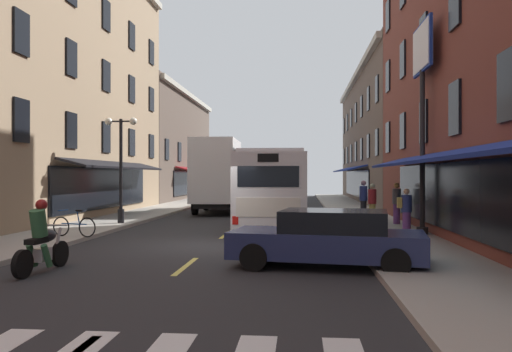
# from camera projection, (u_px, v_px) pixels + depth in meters

# --- Properties ---
(ground_plane) EXTENTS (34.80, 80.00, 0.10)m
(ground_plane) POSITION_uv_depth(u_px,v_px,m) (211.00, 248.00, 15.60)
(ground_plane) COLOR #28282B
(lane_centre_dashes) EXTENTS (0.14, 73.90, 0.01)m
(lane_centre_dashes) POSITION_uv_depth(u_px,v_px,m) (210.00, 247.00, 15.35)
(lane_centre_dashes) COLOR #DBCC4C
(lane_centre_dashes) RESTS_ON ground
(sidewalk_left) EXTENTS (3.00, 80.00, 0.14)m
(sidewalk_left) POSITION_uv_depth(u_px,v_px,m) (30.00, 242.00, 16.12)
(sidewalk_left) COLOR #A39E93
(sidewalk_left) RESTS_ON ground
(sidewalk_right) EXTENTS (3.00, 80.00, 0.14)m
(sidewalk_right) POSITION_uv_depth(u_px,v_px,m) (405.00, 246.00, 15.08)
(sidewalk_right) COLOR #A39E93
(sidewalk_right) RESTS_ON ground
(billboard_sign) EXTENTS (0.40, 2.41, 7.42)m
(billboard_sign) POSITION_uv_depth(u_px,v_px,m) (422.00, 77.00, 17.66)
(billboard_sign) COLOR black
(billboard_sign) RESTS_ON sidewalk_right
(transit_bus) EXTENTS (2.67, 12.10, 3.15)m
(transit_bus) POSITION_uv_depth(u_px,v_px,m) (277.00, 188.00, 22.67)
(transit_bus) COLOR white
(transit_bus) RESTS_ON ground
(box_truck) EXTENTS (2.62, 6.82, 4.24)m
(box_truck) POSITION_uv_depth(u_px,v_px,m) (218.00, 176.00, 29.33)
(box_truck) COLOR #B21E19
(box_truck) RESTS_ON ground
(sedan_near) EXTENTS (1.97, 4.23, 1.43)m
(sedan_near) POSITION_uv_depth(u_px,v_px,m) (243.00, 194.00, 40.50)
(sedan_near) COLOR silver
(sedan_near) RESTS_ON ground
(sedan_mid) EXTENTS (4.77, 2.55, 1.37)m
(sedan_mid) POSITION_uv_depth(u_px,v_px,m) (329.00, 238.00, 11.98)
(sedan_mid) COLOR navy
(sedan_mid) RESTS_ON ground
(motorcycle_rider) EXTENTS (0.62, 2.07, 1.66)m
(motorcycle_rider) POSITION_uv_depth(u_px,v_px,m) (42.00, 241.00, 11.32)
(motorcycle_rider) COLOR black
(motorcycle_rider) RESTS_ON ground
(bicycle_near) EXTENTS (1.68, 0.56, 0.91)m
(bicycle_near) POSITION_uv_depth(u_px,v_px,m) (74.00, 226.00, 16.83)
(bicycle_near) COLOR black
(bicycle_near) RESTS_ON sidewalk_left
(pedestrian_near) EXTENTS (0.51, 0.36, 1.60)m
(pedestrian_near) POSITION_uv_depth(u_px,v_px,m) (406.00, 210.00, 17.56)
(pedestrian_near) COLOR #66387F
(pedestrian_near) RESTS_ON sidewalk_right
(pedestrian_mid) EXTENTS (0.36, 0.36, 1.70)m
(pedestrian_mid) POSITION_uv_depth(u_px,v_px,m) (372.00, 203.00, 21.81)
(pedestrian_mid) COLOR #B29947
(pedestrian_mid) RESTS_ON sidewalk_right
(pedestrian_far) EXTENTS (0.36, 0.36, 1.83)m
(pedestrian_far) POSITION_uv_depth(u_px,v_px,m) (363.00, 199.00, 23.25)
(pedestrian_far) COLOR black
(pedestrian_far) RESTS_ON sidewalk_right
(pedestrian_rear) EXTENTS (0.36, 0.36, 1.75)m
(pedestrian_rear) POSITION_uv_depth(u_px,v_px,m) (397.00, 203.00, 21.34)
(pedestrian_rear) COLOR #66387F
(pedestrian_rear) RESTS_ON sidewalk_right
(street_lamp_twin) EXTENTS (1.42, 0.32, 4.57)m
(street_lamp_twin) POSITION_uv_depth(u_px,v_px,m) (121.00, 164.00, 21.72)
(street_lamp_twin) COLOR black
(street_lamp_twin) RESTS_ON sidewalk_left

